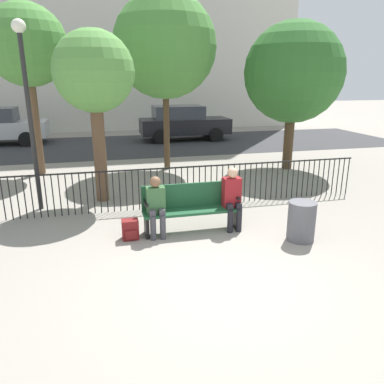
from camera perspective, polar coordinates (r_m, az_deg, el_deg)
name	(u,v)px	position (r m, az deg, el deg)	size (l,w,h in m)	color
ground_plane	(223,281)	(5.68, 4.70, -13.31)	(80.00, 80.00, 0.00)	gray
park_bench	(191,206)	(7.23, -0.15, -2.11)	(1.88, 0.45, 0.92)	#194728
seated_person_0	(156,203)	(6.94, -5.50, -1.73)	(0.34, 0.39, 1.15)	#3D3D42
seated_person_1	(232,195)	(7.27, 6.16, -0.53)	(0.34, 0.39, 1.23)	black
backpack	(130,230)	(7.03, -9.38, -5.67)	(0.30, 0.27, 0.37)	maroon
fence_railing	(176,184)	(8.53, -2.48, 1.30)	(9.01, 0.03, 0.95)	black
tree_0	(27,46)	(12.33, -23.90, 19.64)	(2.31, 2.31, 4.91)	brown
tree_1	(294,73)	(12.47, 15.22, 17.09)	(3.06, 3.06, 4.55)	#4C3823
tree_2	(94,74)	(8.98, -14.71, 16.97)	(1.82, 1.82, 3.91)	brown
tree_3	(165,46)	(12.10, -4.15, 21.28)	(3.12, 3.12, 5.35)	#4C3823
lamp_post	(27,91)	(8.78, -23.89, 13.94)	(0.28, 0.28, 3.99)	black
street_surface	(139,145)	(16.96, -8.14, 7.11)	(24.00, 6.00, 0.01)	#333335
parked_car_0	(183,122)	(18.09, -1.41, 10.57)	(4.20, 1.94, 1.62)	black
trash_bin	(301,221)	(7.11, 16.33, -4.29)	(0.50, 0.50, 0.73)	#56565B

